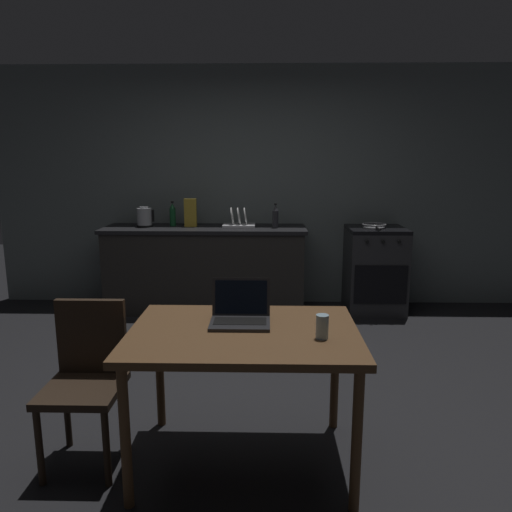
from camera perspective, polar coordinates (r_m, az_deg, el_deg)
The scene contains 14 objects.
ground_plane at distance 3.50m, azimuth -1.33°, elevation -16.32°, with size 12.00×12.00×0.00m, color black.
back_wall at distance 5.46m, azimuth 2.94°, elevation 8.08°, with size 6.40×0.10×2.63m, color slate.
kitchen_counter at distance 5.27m, azimuth -5.98°, elevation -1.47°, with size 2.16×0.64×0.92m.
stove_oven at distance 5.36m, azimuth 13.87°, elevation -1.57°, with size 0.60×0.62×0.92m.
dining_table at distance 2.55m, azimuth -1.46°, elevation -10.37°, with size 1.19×0.85×0.76m.
chair at distance 2.82m, azimuth -19.39°, elevation -12.82°, with size 0.40×0.40×0.88m.
laptop at distance 2.62m, azimuth -1.87°, elevation -6.95°, with size 0.32×0.27×0.22m.
electric_kettle at distance 5.30m, azimuth -13.06°, elevation 4.50°, with size 0.18×0.16×0.22m.
bottle at distance 5.08m, azimuth 2.31°, elevation 4.72°, with size 0.06×0.06×0.26m.
frying_pan at distance 5.24m, azimuth 13.81°, elevation 3.52°, with size 0.25×0.43×0.05m.
drinking_glass at distance 2.41m, azimuth 7.85°, elevation -8.29°, with size 0.06×0.06×0.12m.
cereal_box at distance 5.21m, azimuth -7.77°, elevation 5.10°, with size 0.13×0.05×0.30m.
dish_rack at distance 5.15m, azimuth -2.02°, elevation 3.97°, with size 0.34×0.26×0.21m.
bottle_b at distance 5.31m, azimuth -9.85°, elevation 4.89°, with size 0.07×0.07×0.27m.
Camera 1 is at (0.15, -3.10, 1.63)m, focal length 33.78 mm.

